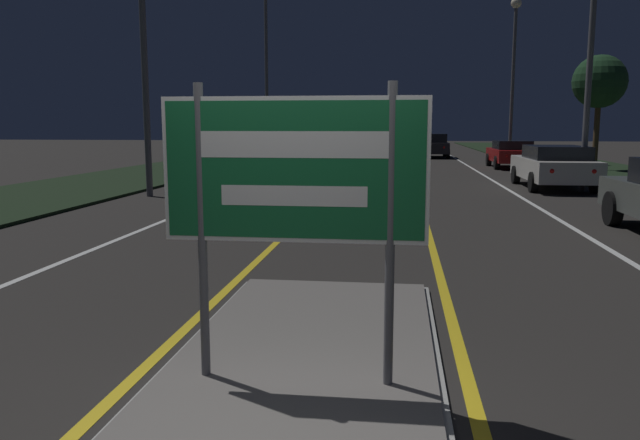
{
  "coord_description": "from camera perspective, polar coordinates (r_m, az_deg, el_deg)",
  "views": [
    {
      "loc": [
        0.76,
        -3.66,
        2.01
      ],
      "look_at": [
        0.0,
        2.3,
        1.1
      ],
      "focal_mm": 35.0,
      "sensor_mm": 36.0,
      "label": 1
    }
  ],
  "objects": [
    {
      "name": "streetlight_left_far",
      "position": [
        35.14,
        -4.93,
        14.56
      ],
      "size": [
        0.46,
        0.46,
        9.34
      ],
      "color": "#56565B",
      "rests_on": "ground_plane"
    },
    {
      "name": "median_island",
      "position": [
        4.94,
        -2.27,
        -14.92
      ],
      "size": [
        2.28,
        6.14,
        0.1
      ],
      "color": "#999993",
      "rests_on": "ground_plane"
    },
    {
      "name": "centre_line_yellow_left",
      "position": [
        28.81,
        3.07,
        4.63
      ],
      "size": [
        0.12,
        70.0,
        0.01
      ],
      "color": "gold",
      "rests_on": "ground_plane"
    },
    {
      "name": "edge_line_white_right",
      "position": [
        29.45,
        19.91,
        4.21
      ],
      "size": [
        0.1,
        70.0,
        0.01
      ],
      "color": "silver",
      "rests_on": "ground_plane"
    },
    {
      "name": "car_receding_3",
      "position": [
        40.39,
        10.25,
        6.75
      ],
      "size": [
        1.97,
        4.69,
        1.5
      ],
      "color": "black",
      "rests_on": "ground_plane"
    },
    {
      "name": "edge_line_white_left",
      "position": [
        29.82,
        -8.29,
        4.68
      ],
      "size": [
        0.1,
        70.0,
        0.01
      ],
      "color": "silver",
      "rests_on": "ground_plane"
    },
    {
      "name": "car_approaching_0",
      "position": [
        18.17,
        -3.33,
        4.76
      ],
      "size": [
        1.89,
        4.49,
        1.46
      ],
      "color": "silver",
      "rests_on": "ground_plane"
    },
    {
      "name": "verge_left",
      "position": [
        25.87,
        -16.19,
        3.92
      ],
      "size": [
        5.0,
        100.0,
        0.08
      ],
      "color": "black",
      "rests_on": "ground_plane"
    },
    {
      "name": "car_receding_1",
      "position": [
        21.51,
        20.59,
        4.69
      ],
      "size": [
        2.01,
        4.77,
        1.38
      ],
      "color": "silver",
      "rests_on": "ground_plane"
    },
    {
      "name": "lane_line_white_left",
      "position": [
        29.16,
        -2.58,
        4.68
      ],
      "size": [
        0.12,
        70.0,
        0.01
      ],
      "color": "silver",
      "rests_on": "ground_plane"
    },
    {
      "name": "roadside_palm_right",
      "position": [
        30.15,
        24.2,
        11.41
      ],
      "size": [
        2.28,
        2.28,
        4.96
      ],
      "color": "#4C3823",
      "rests_on": "verge_right"
    },
    {
      "name": "centre_line_yellow_right",
      "position": [
        28.74,
        8.39,
        4.54
      ],
      "size": [
        0.12,
        70.0,
        0.01
      ],
      "color": "gold",
      "rests_on": "ground_plane"
    },
    {
      "name": "streetlight_right_far",
      "position": [
        35.09,
        17.31,
        14.24
      ],
      "size": [
        0.55,
        0.55,
        8.53
      ],
      "color": "#56565B",
      "rests_on": "ground_plane"
    },
    {
      "name": "car_approaching_1",
      "position": [
        30.06,
        1.35,
        6.17
      ],
      "size": [
        1.94,
        4.33,
        1.34
      ],
      "color": "black",
      "rests_on": "ground_plane"
    },
    {
      "name": "car_receding_2",
      "position": [
        31.28,
        17.07,
        5.86
      ],
      "size": [
        1.89,
        4.38,
        1.31
      ],
      "color": "maroon",
      "rests_on": "ground_plane"
    },
    {
      "name": "lane_line_white_right",
      "position": [
        28.94,
        14.09,
        4.4
      ],
      "size": [
        0.12,
        70.0,
        0.01
      ],
      "color": "silver",
      "rests_on": "ground_plane"
    },
    {
      "name": "highway_sign",
      "position": [
        4.54,
        -2.4,
        3.57
      ],
      "size": [
        1.95,
        0.07,
        2.22
      ],
      "color": "#56565B",
      "rests_on": "median_island"
    }
  ]
}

